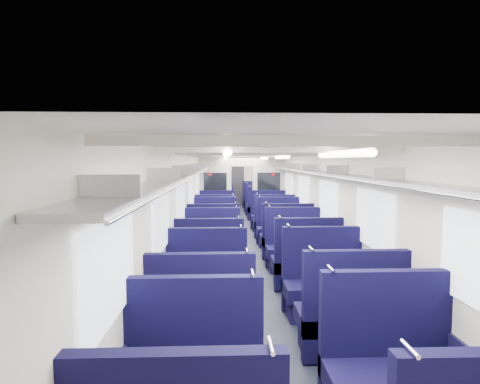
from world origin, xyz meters
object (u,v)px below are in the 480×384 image
(seat_18, at_px, (216,218))
(seat_26, at_px, (219,200))
(bulkhead, at_px, (242,190))
(seat_5, at_px, (350,322))
(seat_6, at_px, (206,290))
(seat_8, at_px, (210,267))
(seat_11, at_px, (294,250))
(seat_13, at_px, (287,240))
(seat_14, at_px, (215,230))
(seat_3, at_px, (391,375))
(seat_24, at_px, (218,203))
(seat_9, at_px, (306,266))
(seat_21, at_px, (262,209))
(end_door, at_px, (236,185))
(seat_12, at_px, (213,241))
(seat_16, at_px, (216,224))
(seat_20, at_px, (218,209))
(seat_17, at_px, (274,224))
(seat_10, at_px, (212,251))
(seat_19, at_px, (269,217))
(seat_15, at_px, (279,230))
(seat_22, at_px, (218,206))
(seat_27, at_px, (255,200))
(seat_4, at_px, (201,327))
(seat_25, at_px, (257,203))
(seat_23, at_px, (260,206))

(seat_18, xyz_separation_m, seat_26, (0.00, 5.47, 0.00))
(bulkhead, relative_size, seat_5, 2.19)
(seat_6, bearing_deg, seat_8, 90.00)
(seat_11, bearing_deg, seat_13, 90.00)
(seat_6, relative_size, seat_14, 1.00)
(seat_3, relative_size, seat_18, 1.00)
(bulkhead, xyz_separation_m, seat_24, (-0.83, 3.84, -0.84))
(seat_9, bearing_deg, seat_21, 90.00)
(end_door, height_order, seat_5, end_door)
(seat_12, relative_size, seat_16, 1.00)
(seat_18, xyz_separation_m, seat_24, (0.00, 4.36, 0.00))
(seat_20, distance_m, seat_24, 2.28)
(seat_13, height_order, seat_18, same)
(seat_18, bearing_deg, seat_17, -37.80)
(seat_3, xyz_separation_m, seat_9, (0.00, 3.47, 0.00))
(seat_21, bearing_deg, seat_11, -90.00)
(seat_24, bearing_deg, seat_21, -53.83)
(end_door, distance_m, seat_26, 1.69)
(bulkhead, xyz_separation_m, seat_10, (-0.83, -5.14, -0.84))
(seat_10, height_order, seat_19, same)
(seat_3, relative_size, seat_13, 1.00)
(seat_3, bearing_deg, seat_6, 126.56)
(seat_6, height_order, seat_24, same)
(seat_8, xyz_separation_m, seat_18, (0.00, 5.78, 0.00))
(seat_6, xyz_separation_m, seat_15, (1.66, 4.65, 0.00))
(seat_8, height_order, seat_20, same)
(seat_22, height_order, seat_27, same)
(seat_10, distance_m, seat_26, 10.09)
(seat_6, bearing_deg, seat_9, 36.61)
(seat_18, distance_m, seat_19, 1.66)
(seat_6, distance_m, seat_21, 9.24)
(seat_24, bearing_deg, seat_17, -73.63)
(seat_4, relative_size, seat_27, 1.00)
(seat_22, xyz_separation_m, seat_25, (1.66, 1.28, 0.00))
(seat_5, bearing_deg, seat_23, 90.00)
(seat_3, height_order, seat_16, same)
(seat_12, bearing_deg, seat_6, -90.00)
(seat_3, xyz_separation_m, seat_17, (0.00, 7.95, 0.00))
(seat_6, bearing_deg, seat_21, 79.65)
(seat_8, height_order, seat_25, same)
(seat_6, distance_m, seat_13, 3.79)
(seat_20, xyz_separation_m, seat_26, (0.00, 3.39, 0.00))
(seat_3, xyz_separation_m, seat_24, (-1.66, 13.60, 0.00))
(seat_4, relative_size, seat_16, 1.00)
(seat_11, relative_size, seat_25, 1.00)
(seat_4, xyz_separation_m, seat_23, (1.66, 11.33, 0.00))
(seat_8, xyz_separation_m, seat_14, (0.00, 3.52, 0.00))
(seat_4, relative_size, seat_26, 1.00)
(seat_5, distance_m, seat_21, 10.24)
(seat_15, distance_m, seat_21, 4.44)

